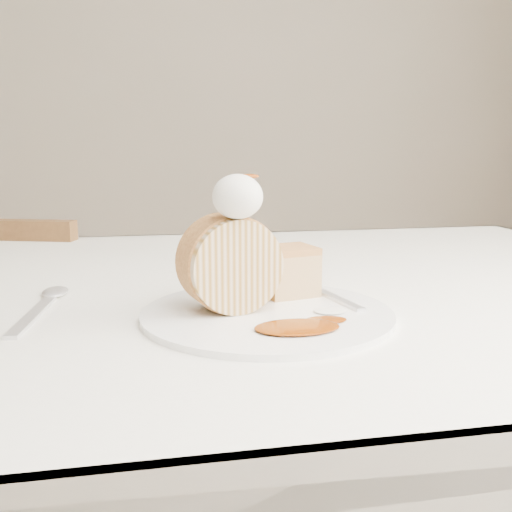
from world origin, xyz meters
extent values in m
cube|color=silver|center=(0.00, 3.00, 1.40)|extent=(5.00, 0.10, 2.80)
cube|color=white|center=(0.00, 0.20, 0.73)|extent=(1.40, 0.90, 0.04)
cube|color=white|center=(0.00, 0.65, 0.61)|extent=(1.40, 0.01, 0.28)
cylinder|color=brown|center=(0.62, 0.57, 0.35)|extent=(0.06, 0.06, 0.71)
cube|color=brown|center=(-0.37, 0.81, 0.38)|extent=(0.47, 0.47, 0.04)
cylinder|color=brown|center=(-0.17, 0.92, 0.18)|extent=(0.03, 0.03, 0.36)
cylinder|color=brown|center=(-0.47, 1.01, 0.18)|extent=(0.03, 0.03, 0.36)
cylinder|color=brown|center=(-0.27, 0.61, 0.18)|extent=(0.03, 0.03, 0.36)
cylinder|color=white|center=(0.02, 0.02, 0.75)|extent=(0.32, 0.32, 0.01)
cylinder|color=#CEB48F|center=(-0.02, 0.04, 0.81)|extent=(0.11, 0.08, 0.10)
cube|color=tan|center=(0.06, 0.09, 0.78)|extent=(0.07, 0.07, 0.05)
ellipsoid|color=white|center=(-0.01, 0.02, 0.88)|extent=(0.05, 0.05, 0.04)
ellipsoid|color=#772E04|center=(0.00, 0.03, 0.90)|extent=(0.03, 0.02, 0.01)
cube|color=silver|center=(0.10, 0.06, 0.76)|extent=(0.05, 0.16, 0.00)
cube|color=silver|center=(-0.22, 0.07, 0.75)|extent=(0.04, 0.18, 0.00)
camera|label=1|loc=(-0.10, -0.54, 0.92)|focal=40.00mm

